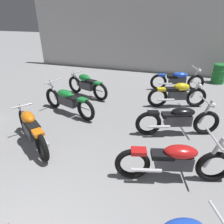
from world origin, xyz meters
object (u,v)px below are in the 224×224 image
motorcycle_left_row_1 (31,129)px  motorcycle_left_row_2 (68,100)px  motorcycle_left_row_3 (87,85)px  oil_drum (219,74)px  motorcycle_right_row_1 (174,160)px  motorcycle_right_row_2 (179,119)px  motorcycle_right_row_3 (178,94)px  motorcycle_right_row_4 (178,80)px

motorcycle_left_row_1 → motorcycle_left_row_2: (-0.04, 1.76, -0.01)m
motorcycle_left_row_3 → oil_drum: bearing=33.8°
motorcycle_left_row_1 → motorcycle_right_row_1: motorcycle_right_row_1 is taller
oil_drum → motorcycle_left_row_1: bearing=-126.6°
motorcycle_right_row_2 → motorcycle_right_row_3: 1.79m
motorcycle_right_row_1 → motorcycle_right_row_4: bearing=90.8°
oil_drum → motorcycle_right_row_2: bearing=-108.0°
motorcycle_left_row_1 → motorcycle_right_row_2: bearing=25.4°
motorcycle_left_row_3 → oil_drum: size_ratio=2.23×
oil_drum → motorcycle_right_row_4: bearing=-138.0°
motorcycle_right_row_1 → oil_drum: 6.93m
motorcycle_right_row_4 → oil_drum: size_ratio=2.50×
motorcycle_right_row_2 → oil_drum: (1.65, 5.06, -0.03)m
motorcycle_left_row_2 → oil_drum: (4.94, 4.85, -0.03)m
motorcycle_right_row_3 → motorcycle_right_row_4: 1.69m
motorcycle_right_row_2 → motorcycle_right_row_3: size_ratio=1.10×
motorcycle_left_row_2 → motorcycle_right_row_1: same height
motorcycle_left_row_3 → motorcycle_right_row_3: (3.28, 0.06, 0.00)m
motorcycle_right_row_1 → motorcycle_right_row_3: (-0.03, 3.45, 0.01)m
motorcycle_left_row_2 → motorcycle_right_row_4: 4.56m
motorcycle_left_row_1 → oil_drum: bearing=53.4°
motorcycle_right_row_2 → oil_drum: motorcycle_right_row_2 is taller
motorcycle_right_row_1 → oil_drum: (1.68, 6.73, -0.03)m
motorcycle_left_row_3 → motorcycle_right_row_3: 3.28m
motorcycle_right_row_2 → motorcycle_left_row_2: bearing=176.3°
motorcycle_left_row_1 → oil_drum: 8.24m
motorcycle_left_row_1 → motorcycle_left_row_3: bearing=91.5°
motorcycle_right_row_2 → motorcycle_right_row_4: same height
motorcycle_right_row_2 → motorcycle_right_row_4: (-0.11, 3.48, 0.00)m
motorcycle_left_row_1 → motorcycle_right_row_3: same height
motorcycle_left_row_1 → motorcycle_right_row_1: 3.23m
motorcycle_left_row_1 → motorcycle_left_row_3: (-0.09, 3.27, 0.00)m
motorcycle_left_row_1 → motorcycle_right_row_4: 5.94m
motorcycle_right_row_1 → motorcycle_left_row_2: bearing=150.1°
motorcycle_right_row_1 → motorcycle_right_row_2: same height
motorcycle_left_row_2 → motorcycle_right_row_3: motorcycle_left_row_2 is taller
motorcycle_left_row_2 → motorcycle_right_row_4: bearing=45.7°
motorcycle_left_row_1 → motorcycle_right_row_1: size_ratio=0.79×
motorcycle_right_row_2 → motorcycle_right_row_3: motorcycle_right_row_2 is taller
motorcycle_left_row_3 → motorcycle_right_row_2: 3.76m
motorcycle_left_row_2 → motorcycle_right_row_2: 3.30m
motorcycle_left_row_2 → motorcycle_left_row_1: bearing=-88.8°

